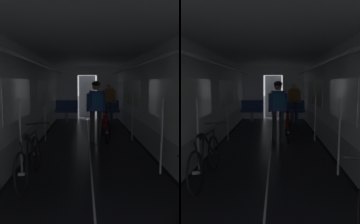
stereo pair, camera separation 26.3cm
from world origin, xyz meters
The scene contains 7 objects.
train_car_shell centered at (0.00, 3.60, 1.70)m, with size 3.14×12.34×2.57m.
bench_seat_far_left centered at (-0.90, 8.07, 0.57)m, with size 0.98×0.51×0.95m.
bench_seat_far_right centered at (0.90, 8.07, 0.57)m, with size 0.98×0.51×0.95m.
bicycle_black centered at (-1.05, 1.79, 0.38)m, with size 0.44×1.69×0.95m.
person_cyclist_aisle centered at (0.20, 4.46, 1.07)m, with size 0.54×0.41×1.73m.
bicycle_red_in_aisle centered at (0.49, 4.73, 0.38)m, with size 0.44×1.69×0.95m.
person_standing_near_bench centered at (0.90, 7.70, 0.98)m, with size 0.53×0.23×1.69m.
Camera 2 is at (0.14, -2.04, 1.65)m, focal length 37.71 mm.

